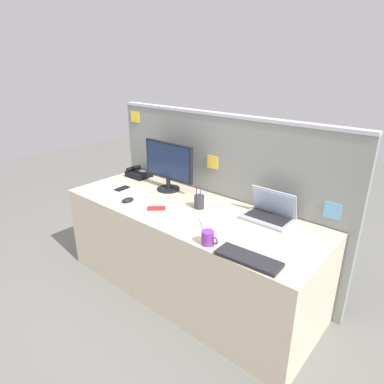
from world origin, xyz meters
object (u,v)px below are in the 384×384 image
Objects in this scene: cell_phone_black_slab at (122,188)px; desk_phone at (138,173)px; cell_phone_silver_slab at (206,224)px; coffee_mug at (208,238)px; keyboard_main at (248,259)px; laptop at (270,212)px; pen_cup at (199,202)px; desktop_monitor at (168,164)px; computer_mouse_right_hand at (128,200)px; cell_phone_red_case at (156,208)px.

desk_phone is at bearing 111.80° from cell_phone_black_slab.
cell_phone_silver_slab is 1.28× the size of coffee_mug.
laptop is at bearing 104.28° from keyboard_main.
cell_phone_black_slab is (-0.75, -0.12, -0.05)m from pen_cup.
cell_phone_silver_slab is (0.65, -0.31, -0.22)m from desktop_monitor.
coffee_mug is (0.81, -0.50, -0.19)m from desktop_monitor.
cell_phone_red_case is (0.26, 0.05, -0.01)m from computer_mouse_right_hand.
computer_mouse_right_hand is at bearing 173.25° from coffee_mug.
desk_phone is (-0.46, 0.06, -0.20)m from desktop_monitor.
desktop_monitor is at bearing 105.81° from cell_phone_silver_slab.
pen_cup reaches higher than cell_phone_red_case.
pen_cup is at bearing 6.55° from cell_phone_black_slab.
cell_phone_silver_slab is 0.97m from cell_phone_black_slab.
cell_phone_red_case is at bearing 165.60° from coffee_mug.
coffee_mug is at bearing 179.13° from keyboard_main.
coffee_mug is (0.61, -0.16, 0.04)m from cell_phone_red_case.
cell_phone_silver_slab is at bearing -40.64° from pen_cup.
coffee_mug reaches higher than computer_mouse_right_hand.
computer_mouse_right_hand is 0.86× the size of coffee_mug.
desktop_monitor reaches higher than cell_phone_silver_slab.
cell_phone_red_case is at bearing 22.38° from computer_mouse_right_hand.
laptop is 1.08m from computer_mouse_right_hand.
desk_phone is 0.78m from cell_phone_red_case.
cell_phone_black_slab is 1.16m from coffee_mug.
laptop reaches higher than computer_mouse_right_hand.
keyboard_main is at bearing 37.28° from cell_phone_red_case.
coffee_mug is at bearing 32.35° from cell_phone_red_case.
cell_phone_red_case is at bearing -31.40° from desk_phone.
desktop_monitor is 0.50m from desk_phone.
keyboard_main is 3.70× the size of computer_mouse_right_hand.
coffee_mug is at bearing -44.92° from pen_cup.
pen_cup is at bearing 90.03° from cell_phone_red_case.
cell_phone_silver_slab is (0.21, -0.18, -0.05)m from pen_cup.
pen_cup is at bearing -11.75° from desk_phone.
pen_cup is (0.50, 0.27, 0.04)m from computer_mouse_right_hand.
cell_phone_silver_slab and cell_phone_red_case have the same top height.
desktop_monitor is at bearing 36.02° from cell_phone_black_slab.
coffee_mug is (-0.28, -0.01, 0.03)m from keyboard_main.
cell_phone_red_case is (0.66, -0.40, -0.03)m from desk_phone.
pen_cup reaches higher than cell_phone_silver_slab.
keyboard_main is at bearing -24.50° from desktop_monitor.
cell_phone_red_case is (-0.23, -0.22, -0.05)m from pen_cup.
laptop is 0.89× the size of keyboard_main.
laptop is at bearing -0.26° from desk_phone.
cell_phone_black_slab is (-0.26, 0.15, -0.01)m from computer_mouse_right_hand.
coffee_mug is at bearing -101.14° from laptop.
pen_cup is 0.32m from cell_phone_red_case.
laptop is 1.59× the size of desk_phone.
laptop reaches higher than pen_cup.
keyboard_main reaches higher than cell_phone_red_case.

